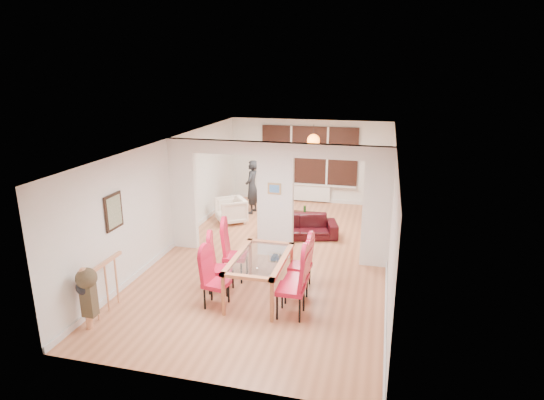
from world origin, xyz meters
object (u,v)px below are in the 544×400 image
at_px(dining_chair_lb, 221,266).
at_px(armchair, 231,210).
at_px(person, 252,187).
at_px(bowl, 304,214).
at_px(dining_chair_ra, 291,284).
at_px(dining_chair_rc, 300,263).
at_px(bottle, 305,210).
at_px(dining_chair_lc, 235,252).
at_px(television, 370,210).
at_px(sofa, 299,226).
at_px(coffee_table, 302,217).
at_px(dining_table, 260,277).
at_px(dining_chair_rb, 297,275).
at_px(dining_chair_la, 216,280).

distance_m(dining_chair_lb, armchair, 4.03).
xyz_separation_m(person, bowl, (1.65, -0.52, -0.53)).
bearing_deg(dining_chair_ra, person, 112.38).
distance_m(dining_chair_rc, person, 4.87).
height_order(bottle, bowl, bottle).
xyz_separation_m(dining_chair_lc, armchair, (-1.22, 3.27, -0.22)).
xyz_separation_m(dining_chair_lc, bowl, (0.75, 3.74, -0.31)).
bearing_deg(dining_chair_lc, dining_chair_rc, -10.88).
relative_size(television, bottle, 3.34).
height_order(sofa, television, sofa).
distance_m(person, bottle, 1.79).
xyz_separation_m(armchair, coffee_table, (1.88, 0.57, -0.23)).
relative_size(dining_table, armchair, 2.25).
bearing_deg(dining_chair_rb, television, 79.79).
distance_m(dining_chair_la, sofa, 3.86).
bearing_deg(dining_chair_la, dining_chair_ra, 9.38).
height_order(dining_chair_ra, coffee_table, dining_chair_ra).
distance_m(dining_chair_la, dining_chair_ra, 1.36).
bearing_deg(sofa, television, 32.53).
bearing_deg(armchair, sofa, 37.03).
bearing_deg(bowl, dining_chair_lb, -100.88).
height_order(dining_chair_lc, armchair, dining_chair_lc).
distance_m(person, coffee_table, 1.75).
bearing_deg(dining_table, dining_chair_lb, 179.29).
bearing_deg(dining_chair_rb, bowl, 100.51).
relative_size(coffee_table, bowl, 5.11).
height_order(sofa, person, person).
distance_m(armchair, television, 3.92).
bearing_deg(person, coffee_table, 78.01).
bearing_deg(dining_chair_rc, dining_chair_la, -136.63).
relative_size(dining_table, dining_chair_rb, 1.64).
xyz_separation_m(dining_chair_la, dining_chair_rb, (1.35, 0.54, 0.00)).
relative_size(armchair, coffee_table, 0.76).
distance_m(dining_chair_lc, coffee_table, 3.93).
relative_size(dining_table, dining_chair_rc, 1.67).
relative_size(dining_chair_lb, person, 0.68).
distance_m(dining_chair_lc, armchair, 3.50).
xyz_separation_m(sofa, person, (-1.72, 1.62, 0.51)).
xyz_separation_m(dining_table, dining_chair_ra, (0.70, -0.53, 0.19)).
xyz_separation_m(dining_chair_lb, television, (2.59, 5.10, -0.27)).
bearing_deg(sofa, dining_chair_ra, -96.77).
xyz_separation_m(armchair, television, (3.72, 1.23, -0.08)).
xyz_separation_m(dining_chair_rb, dining_chair_rc, (-0.03, 0.54, -0.01)).
bearing_deg(dining_chair_rb, dining_chair_rc, 95.87).
bearing_deg(bowl, armchair, -166.68).
xyz_separation_m(dining_chair_ra, dining_chair_rc, (-0.04, 1.08, -0.07)).
xyz_separation_m(bottle, bowl, (-0.01, 0.01, -0.11)).
xyz_separation_m(television, coffee_table, (-1.84, -0.65, -0.15)).
xyz_separation_m(dining_chair_ra, coffee_table, (-0.72, 4.98, -0.47)).
distance_m(dining_chair_rc, sofa, 2.75).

